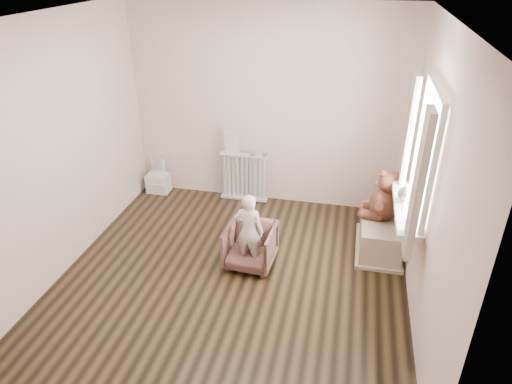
% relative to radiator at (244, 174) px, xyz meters
% --- Properties ---
extents(floor, '(3.60, 3.60, 0.01)m').
position_rel_radiator_xyz_m(floor, '(0.29, -1.68, -0.39)').
color(floor, black).
rests_on(floor, ground).
extents(ceiling, '(3.60, 3.60, 0.01)m').
position_rel_radiator_xyz_m(ceiling, '(0.29, -1.68, 2.21)').
color(ceiling, white).
rests_on(ceiling, ground).
extents(back_wall, '(3.60, 0.02, 2.60)m').
position_rel_radiator_xyz_m(back_wall, '(0.29, 0.12, 0.91)').
color(back_wall, beige).
rests_on(back_wall, ground).
extents(front_wall, '(3.60, 0.02, 2.60)m').
position_rel_radiator_xyz_m(front_wall, '(0.29, -3.48, 0.91)').
color(front_wall, beige).
rests_on(front_wall, ground).
extents(left_wall, '(0.02, 3.60, 2.60)m').
position_rel_radiator_xyz_m(left_wall, '(-1.51, -1.68, 0.91)').
color(left_wall, beige).
rests_on(left_wall, ground).
extents(right_wall, '(0.02, 3.60, 2.60)m').
position_rel_radiator_xyz_m(right_wall, '(2.09, -1.68, 0.91)').
color(right_wall, beige).
rests_on(right_wall, ground).
extents(window, '(0.03, 0.90, 1.10)m').
position_rel_radiator_xyz_m(window, '(2.05, -1.38, 1.06)').
color(window, white).
rests_on(window, right_wall).
extents(window_sill, '(0.22, 1.10, 0.06)m').
position_rel_radiator_xyz_m(window_sill, '(1.96, -1.38, 0.48)').
color(window_sill, silver).
rests_on(window_sill, right_wall).
extents(curtain_left, '(0.06, 0.26, 1.30)m').
position_rel_radiator_xyz_m(curtain_left, '(1.94, -1.95, 1.00)').
color(curtain_left, '#BAA694').
rests_on(curtain_left, right_wall).
extents(curtain_right, '(0.06, 0.26, 1.30)m').
position_rel_radiator_xyz_m(curtain_right, '(1.94, -0.81, 1.00)').
color(curtain_right, '#BAA694').
rests_on(curtain_right, right_wall).
extents(radiator, '(0.65, 0.12, 0.68)m').
position_rel_radiator_xyz_m(radiator, '(0.00, 0.00, 0.00)').
color(radiator, silver).
rests_on(radiator, floor).
extents(paper_doll, '(0.19, 0.02, 0.32)m').
position_rel_radiator_xyz_m(paper_doll, '(-0.16, 0.00, 0.45)').
color(paper_doll, beige).
rests_on(paper_doll, radiator).
extents(tin_a, '(0.09, 0.09, 0.06)m').
position_rel_radiator_xyz_m(tin_a, '(0.13, 0.00, 0.32)').
color(tin_a, '#A59E8C').
rests_on(tin_a, radiator).
extents(tin_b, '(0.08, 0.08, 0.04)m').
position_rel_radiator_xyz_m(tin_b, '(0.29, 0.00, 0.31)').
color(tin_b, '#A59E8C').
rests_on(tin_b, radiator).
extents(toy_vanity, '(0.31, 0.22, 0.49)m').
position_rel_radiator_xyz_m(toy_vanity, '(-1.26, -0.03, -0.11)').
color(toy_vanity, silver).
rests_on(toy_vanity, floor).
extents(armchair, '(0.54, 0.56, 0.48)m').
position_rel_radiator_xyz_m(armchair, '(0.42, -1.43, -0.15)').
color(armchair, brown).
rests_on(armchair, floor).
extents(child, '(0.33, 0.23, 0.87)m').
position_rel_radiator_xyz_m(child, '(0.42, -1.48, 0.07)').
color(child, silver).
rests_on(child, armchair).
extents(toy_bench, '(0.45, 0.84, 0.40)m').
position_rel_radiator_xyz_m(toy_bench, '(1.81, -0.82, -0.19)').
color(toy_bench, tan).
rests_on(toy_bench, floor).
extents(teddy_bear, '(0.50, 0.41, 0.57)m').
position_rel_radiator_xyz_m(teddy_bear, '(1.82, -0.78, 0.28)').
color(teddy_bear, '#3B1B10').
rests_on(teddy_bear, toy_bench).
extents(plush_cat, '(0.19, 0.27, 0.21)m').
position_rel_radiator_xyz_m(plush_cat, '(1.95, -1.28, 0.61)').
color(plush_cat, '#69655B').
rests_on(plush_cat, window_sill).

